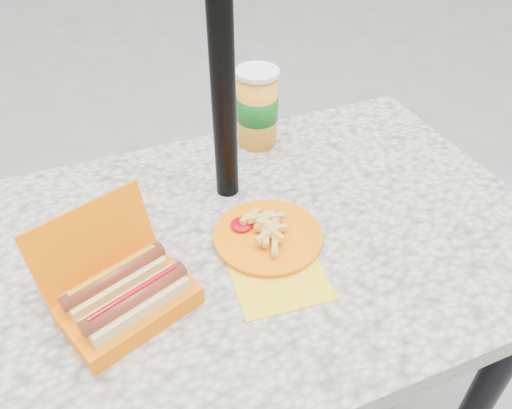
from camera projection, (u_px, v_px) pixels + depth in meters
name	position (u px, v px, depth m)	size (l,w,h in m)	color
picnic_table	(255.00, 271.00, 1.09)	(1.20, 0.80, 0.75)	beige
umbrella_pole	(221.00, 40.00, 0.91)	(0.05, 0.05, 2.20)	black
hotdog_box	(125.00, 295.00, 0.85)	(0.27, 0.24, 0.18)	#F76F00
fries_plate	(268.00, 237.00, 1.00)	(0.23, 0.30, 0.04)	yellow
soda_cup	(257.00, 108.00, 1.22)	(0.11, 0.11, 0.20)	#FF9F23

